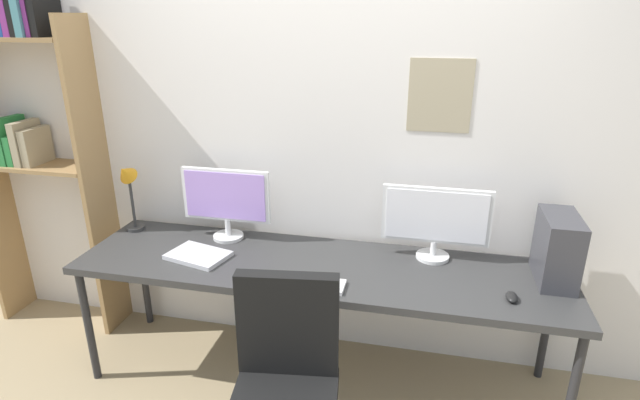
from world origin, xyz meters
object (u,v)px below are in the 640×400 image
Objects in this scene: computer_mouse at (512,297)px; laptop_closed at (198,255)px; keyboard_main at (308,283)px; monitor_left at (226,200)px; desk_lamp at (127,184)px; monitor_right at (436,220)px; pc_tower at (557,249)px; desk at (318,272)px; bookshelf at (22,115)px.

laptop_closed is at bearing 177.08° from computer_mouse.
laptop_closed is (-0.66, 0.16, 0.00)m from keyboard_main.
laptop_closed is at bearing -102.87° from monitor_left.
laptop_closed is (0.55, -0.25, -0.29)m from desk_lamp.
keyboard_main is at bearing -143.60° from monitor_right.
pc_tower is (1.79, -0.11, -0.07)m from monitor_left.
monitor_left is 1.80m from pc_tower.
monitor_right is 0.56m from computer_mouse.
monitor_left is 1.54× the size of pc_tower.
desk_lamp is at bearing 178.10° from pc_tower.
computer_mouse is (0.37, -0.36, -0.21)m from monitor_right.
computer_mouse is 0.30× the size of laptop_closed.
desk is 8.21× the size of laptop_closed.
computer_mouse is (0.97, -0.15, 0.06)m from desk.
bookshelf is 1.45m from laptop_closed.
monitor_right reaches higher than laptop_closed.
laptop_closed is at bearing -13.42° from bookshelf.
pc_tower is 0.37m from computer_mouse.
monitor_right is at bearing 19.49° from desk.
pc_tower is 1.08× the size of laptop_closed.
computer_mouse is at bearing 4.71° from keyboard_main.
desk_lamp reaches higher than keyboard_main.
bookshelf is at bearing 177.59° from pc_tower.
keyboard_main is 1.15× the size of laptop_closed.
pc_tower is 0.93× the size of keyboard_main.
pc_tower is (3.11, -0.13, -0.51)m from bookshelf.
laptop_closed is (-0.06, -0.28, -0.23)m from monitor_left.
pc_tower is at bearing 4.79° from desk.
computer_mouse is at bearing -44.53° from monitor_right.
computer_mouse is 1.63m from laptop_closed.
monitor_right is 5.99× the size of computer_mouse.
laptop_closed is (1.25, -0.30, -0.67)m from bookshelf.
computer_mouse is at bearing 11.28° from laptop_closed.
desk is at bearing -19.48° from monitor_left.
monitor_right reaches higher than pc_tower.
monitor_left is at bearing 3.01° from desk_lamp.
keyboard_main is at bearing -164.55° from pc_tower.
desk_lamp is 4.71× the size of computer_mouse.
pc_tower is at bearing -2.41° from bookshelf.
desk is 0.24m from keyboard_main.
bookshelf reaches higher than keyboard_main.
laptop_closed is (-1.63, 0.08, -0.00)m from computer_mouse.
computer_mouse is at bearing -8.60° from desk_lamp.
computer_mouse is (0.97, 0.08, 0.01)m from keyboard_main.
pc_tower is (0.59, -0.11, -0.06)m from monitor_right.
desk_lamp is 0.67m from laptop_closed.
keyboard_main is 0.97m from computer_mouse.
bookshelf is at bearing 172.47° from computer_mouse.
monitor_right reaches higher than desk.
computer_mouse reaches higher than laptop_closed.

